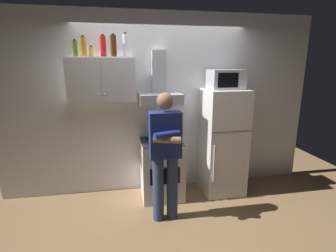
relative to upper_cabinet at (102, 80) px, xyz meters
The scene contains 15 objects.
ground_plane 1.98m from the upper_cabinet, 23.77° to the right, with size 7.00×7.00×0.00m, color olive.
back_wall_tiled 0.97m from the upper_cabinet, 14.86° to the left, with size 4.80×0.10×2.70m, color white.
upper_cabinet is the anchor object (origin of this frame).
stove_oven 1.55m from the upper_cabinet, ahead, with size 0.60×0.62×0.87m.
range_hood 0.81m from the upper_cabinet, ahead, with size 0.60×0.44×0.75m.
refrigerator 2.00m from the upper_cabinet, ahead, with size 0.60×0.62×1.60m.
microwave 1.75m from the upper_cabinet, ahead, with size 0.48×0.37×0.28m.
person_standing 1.35m from the upper_cabinet, 44.26° to the right, with size 0.38×0.33×1.64m.
cooking_pot 1.27m from the upper_cabinet, 14.73° to the right, with size 0.29×0.19×0.11m.
bottle_liquor_amber 0.48m from the upper_cabinet, behind, with size 0.08×0.08×0.27m.
bottle_vodka_clear 0.56m from the upper_cabinet, ahead, with size 0.07×0.07×0.32m.
bottle_spice_jar 0.38m from the upper_cabinet, behind, with size 0.05×0.05×0.14m.
bottle_soda_red 0.44m from the upper_cabinet, 41.70° to the left, with size 0.08×0.08×0.29m.
bottle_rum_dark 0.48m from the upper_cabinet, ahead, with size 0.08×0.08×0.30m.
bottle_olive_oil 0.51m from the upper_cabinet, behind, with size 0.06×0.06×0.22m.
Camera 1 is at (-0.60, -3.25, 1.96)m, focal length 27.18 mm.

